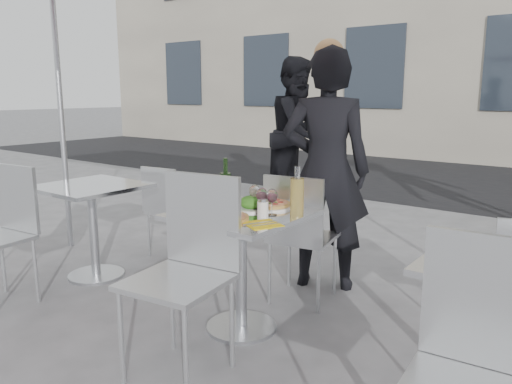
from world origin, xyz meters
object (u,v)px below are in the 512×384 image
Objects in this scene: main_table at (241,246)px; wineglass_white_b at (254,192)px; side_table_left at (92,211)px; pizza_near at (222,218)px; chair_far at (299,229)px; woman_diner at (326,171)px; wineglass_red_a at (262,196)px; chair_near at (189,257)px; pizza_far at (269,205)px; salad_plate at (252,204)px; wine_bottle at (226,186)px; carafe at (297,196)px; side_chair_lnear at (3,224)px; napkin_left at (189,210)px; napkin_right at (263,224)px; sugar_shaker at (263,208)px; wineglass_white_a at (228,193)px; side_chair_rnear at (479,360)px; wineglass_red_b at (272,197)px; pedestrian_a at (298,133)px; side_chair_lfar at (167,204)px.

main_table is 4.76× the size of wineglass_white_b.
side_table_left is 2.47× the size of pizza_near.
woman_diner is at bearing -96.09° from chair_far.
wineglass_red_a reaches higher than pizza_near.
chair_near is 0.72m from pizza_far.
chair_far is 4.18× the size of salad_plate.
wine_bottle reaches higher than carafe.
chair_near is at bearing -17.65° from side_table_left.
main_table is 0.53m from chair_far.
chair_far is at bearing 29.14° from side_chair_lnear.
napkin_left is (1.23, -0.16, 0.21)m from side_table_left.
wineglass_white_b reaches higher than napkin_right.
sugar_shaker is 0.20m from wineglass_white_b.
wine_bottle reaches higher than chair_near.
wineglass_red_a is at bearing 21.81° from main_table.
pizza_near is at bearing -58.66° from wineglass_white_a.
main_table is at bearing -103.67° from pizza_far.
side_chair_rnear is at bearing -20.28° from wineglass_white_a.
pizza_far is at bearing 85.68° from pizza_near.
chair_far is at bearing 52.91° from wine_bottle.
napkin_left is 0.54m from napkin_right.
side_table_left is at bearing 179.70° from sugar_shaker.
carafe reaches higher than sugar_shaker.
side_chair_lnear is at bearing -156.46° from wineglass_white_a.
napkin_left is (-0.39, -0.21, -0.11)m from wineglass_red_a.
carafe is at bearing -17.58° from pizza_far.
chair_far is at bearing 18.56° from side_table_left.
pizza_near is 0.32m from wineglass_white_b.
chair_far is 0.54m from woman_diner.
pizza_near is 0.23m from wineglass_white_a.
carafe reaches higher than wineglass_red_b.
pedestrian_a reaches higher than woman_diner.
side_chair_lnear is 3.07m from side_chair_rnear.
pizza_far is (1.55, 0.22, 0.23)m from side_table_left.
side_chair_lnear is (-0.07, -0.66, 0.03)m from side_table_left.
woman_diner is 5.85× the size of pizza_near.
wine_bottle is (1.36, -2.99, -0.08)m from pedestrian_a.
pizza_far is (0.01, -0.73, -0.12)m from woman_diner.
wineglass_white_b reaches higher than side_table_left.
side_chair_lnear is at bearing 75.29° from side_chair_lfar.
carafe reaches higher than main_table.
side_chair_lfar is at bearing 75.77° from side_chair_lnear.
woman_diner is at bearing 108.34° from carafe.
side_chair_lfar is 5.23× the size of wineglass_red_b.
chair_near is at bearing 170.82° from side_chair_rnear.
side_chair_rnear is 9.21× the size of sugar_shaker.
main_table is at bearing -100.41° from wineglass_white_b.
pedestrian_a reaches higher than wineglass_red_a.
side_chair_lfar is (-1.47, 0.16, -0.06)m from chair_far.
carafe is at bearing 9.81° from napkin_left.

